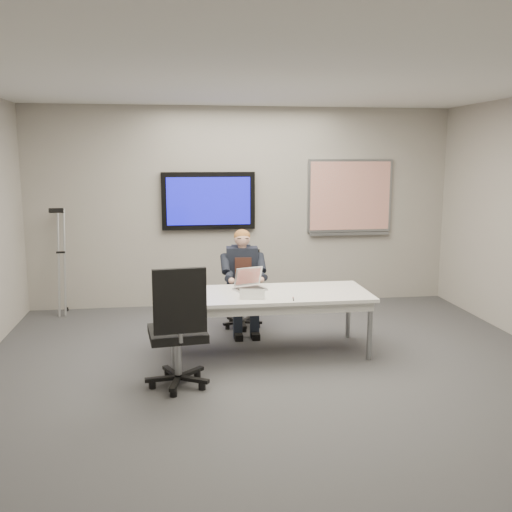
{
  "coord_description": "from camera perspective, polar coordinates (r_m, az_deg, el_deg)",
  "views": [
    {
      "loc": [
        -0.98,
        -5.03,
        2.11
      ],
      "look_at": [
        -0.13,
        0.85,
        1.07
      ],
      "focal_mm": 40.0,
      "sensor_mm": 36.0,
      "label": 1
    }
  ],
  "objects": [
    {
      "name": "floor",
      "position": [
        5.54,
        2.66,
        -12.48
      ],
      "size": [
        6.0,
        6.0,
        0.02
      ],
      "primitive_type": "cube",
      "color": "#3D3D3F",
      "rests_on": "ground"
    },
    {
      "name": "ceiling",
      "position": [
        5.17,
        2.92,
        17.56
      ],
      "size": [
        6.0,
        6.0,
        0.02
      ],
      "primitive_type": "cube",
      "color": "silver",
      "rests_on": "wall_back"
    },
    {
      "name": "wall_back",
      "position": [
        8.12,
        -1.25,
        4.89
      ],
      "size": [
        6.0,
        0.02,
        2.8
      ],
      "primitive_type": "cube",
      "color": "#9C958C",
      "rests_on": "ground"
    },
    {
      "name": "wall_front",
      "position": [
        2.36,
        16.84,
        -8.03
      ],
      "size": [
        6.0,
        0.02,
        2.8
      ],
      "primitive_type": "cube",
      "color": "#9C958C",
      "rests_on": "ground"
    },
    {
      "name": "conference_table",
      "position": [
        6.15,
        1.24,
        -4.37
      ],
      "size": [
        2.18,
        0.92,
        0.67
      ],
      "rotation": [
        0.0,
        0.0,
        -0.0
      ],
      "color": "silver",
      "rests_on": "ground"
    },
    {
      "name": "tv_display",
      "position": [
        8.01,
        -4.77,
        5.51
      ],
      "size": [
        1.3,
        0.09,
        0.8
      ],
      "color": "black",
      "rests_on": "wall_back"
    },
    {
      "name": "whiteboard",
      "position": [
        8.41,
        9.37,
        5.83
      ],
      "size": [
        1.25,
        0.08,
        1.1
      ],
      "color": "gray",
      "rests_on": "wall_back"
    },
    {
      "name": "office_chair_far",
      "position": [
        7.17,
        -1.36,
        -4.72
      ],
      "size": [
        0.57,
        0.57,
        0.96
      ],
      "rotation": [
        0.0,
        0.0,
        -0.29
      ],
      "color": "black",
      "rests_on": "ground"
    },
    {
      "name": "office_chair_near",
      "position": [
        5.33,
        -7.76,
        -9.32
      ],
      "size": [
        0.61,
        0.61,
        1.16
      ],
      "rotation": [
        0.0,
        0.0,
        3.25
      ],
      "color": "black",
      "rests_on": "ground"
    },
    {
      "name": "seated_person",
      "position": [
        6.9,
        -1.24,
        -3.59
      ],
      "size": [
        0.4,
        0.69,
        1.24
      ],
      "rotation": [
        0.0,
        0.0,
        -0.09
      ],
      "color": "#1F2533",
      "rests_on": "office_chair_far"
    },
    {
      "name": "crutch",
      "position": [
        8.06,
        -18.87,
        -0.38
      ],
      "size": [
        0.43,
        0.72,
        1.54
      ],
      "primitive_type": null,
      "rotation": [
        -0.21,
        0.0,
        0.36
      ],
      "color": "#A5A8AD",
      "rests_on": "ground"
    },
    {
      "name": "laptop",
      "position": [
        6.29,
        -0.67,
        -2.79
      ],
      "size": [
        0.38,
        0.4,
        0.23
      ],
      "rotation": [
        0.0,
        0.0,
        0.35
      ],
      "color": "#A8A8AA",
      "rests_on": "conference_table"
    },
    {
      "name": "name_tent",
      "position": [
        5.86,
        -0.39,
        -3.8
      ],
      "size": [
        0.26,
        0.12,
        0.1
      ],
      "primitive_type": null,
      "rotation": [
        0.0,
        0.0,
        -0.2
      ],
      "color": "silver",
      "rests_on": "conference_table"
    },
    {
      "name": "pen",
      "position": [
        5.85,
        3.75,
        -4.29
      ],
      "size": [
        0.03,
        0.14,
        0.01
      ],
      "primitive_type": "cylinder",
      "rotation": [
        0.0,
        1.57,
        1.41
      ],
      "color": "black",
      "rests_on": "conference_table"
    }
  ]
}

